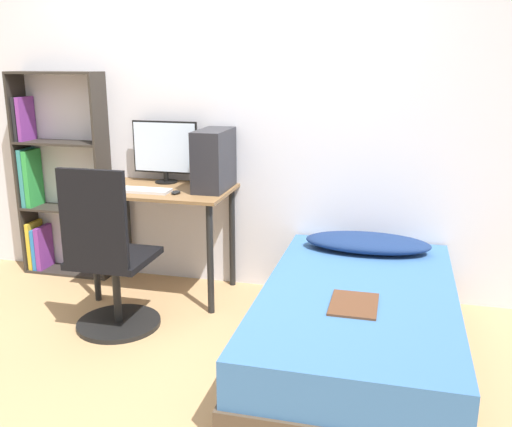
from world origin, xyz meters
The scene contains 13 objects.
ground_plane centered at (0.00, 0.00, 0.00)m, with size 14.00×14.00×0.00m, color tan.
wall_back centered at (0.00, 1.33, 1.25)m, with size 8.00×0.05×2.50m.
desk centered at (-0.29, 1.00, 0.64)m, with size 0.94×0.60×0.77m.
bookshelf centered at (-1.31, 1.19, 0.71)m, with size 0.71×0.23×1.56m.
office_chair centered at (-0.38, 0.35, 0.40)m, with size 0.53×0.53×1.05m.
bed centered at (1.12, 0.36, 0.21)m, with size 1.07×1.89×0.42m.
pillow centered at (1.12, 1.04, 0.48)m, with size 0.82×0.36×0.11m.
magazine centered at (1.11, 0.15, 0.43)m, with size 0.24×0.32×0.01m.
monitor centered at (-0.35, 1.21, 1.01)m, with size 0.49×0.16×0.45m.
keyboard centered at (-0.38, 0.88, 0.78)m, with size 0.37×0.14×0.02m.
pc_tower centered at (0.06, 1.08, 0.98)m, with size 0.20×0.41×0.41m.
mouse centered at (-0.14, 0.88, 0.78)m, with size 0.06×0.09×0.02m.
phone centered at (-0.68, 1.04, 0.78)m, with size 0.07×0.14×0.01m.
Camera 1 is at (1.29, -2.59, 1.64)m, focal length 40.00 mm.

